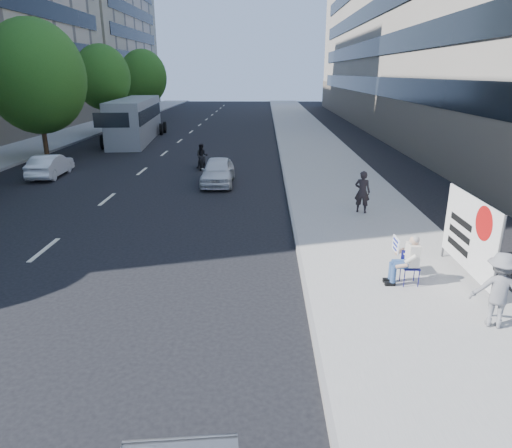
{
  "coord_description": "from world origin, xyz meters",
  "views": [
    {
      "loc": [
        0.4,
        -11.19,
        5.28
      ],
      "look_at": [
        0.18,
        0.77,
        1.31
      ],
      "focal_mm": 32.0,
      "sensor_mm": 36.0,
      "label": 1
    }
  ],
  "objects_px": {
    "pedestrian_woman": "(362,192)",
    "white_sedan_near": "(218,171)",
    "protest_banner": "(469,233)",
    "jogger": "(499,290)",
    "bus": "(136,120)",
    "motorcycle": "(202,157)",
    "white_sedan_mid": "(50,165)",
    "seated_protester": "(407,257)"
  },
  "relations": [
    {
      "from": "jogger",
      "to": "motorcycle",
      "type": "relative_size",
      "value": 0.81
    },
    {
      "from": "seated_protester",
      "to": "jogger",
      "type": "distance_m",
      "value": 2.4
    },
    {
      "from": "protest_banner",
      "to": "bus",
      "type": "bearing_deg",
      "value": 120.59
    },
    {
      "from": "motorcycle",
      "to": "bus",
      "type": "bearing_deg",
      "value": 114.69
    },
    {
      "from": "protest_banner",
      "to": "white_sedan_near",
      "type": "height_order",
      "value": "protest_banner"
    },
    {
      "from": "jogger",
      "to": "bus",
      "type": "relative_size",
      "value": 0.13
    },
    {
      "from": "white_sedan_mid",
      "to": "motorcycle",
      "type": "relative_size",
      "value": 1.77
    },
    {
      "from": "protest_banner",
      "to": "white_sedan_mid",
      "type": "xyz_separation_m",
      "value": [
        -16.61,
        12.75,
        -0.8
      ]
    },
    {
      "from": "pedestrian_woman",
      "to": "white_sedan_near",
      "type": "distance_m",
      "value": 8.01
    },
    {
      "from": "seated_protester",
      "to": "bus",
      "type": "distance_m",
      "value": 30.32
    },
    {
      "from": "jogger",
      "to": "protest_banner",
      "type": "distance_m",
      "value": 2.4
    },
    {
      "from": "pedestrian_woman",
      "to": "bus",
      "type": "xyz_separation_m",
      "value": [
        -14.21,
        20.57,
        0.67
      ]
    },
    {
      "from": "white_sedan_mid",
      "to": "motorcycle",
      "type": "bearing_deg",
      "value": -165.97
    },
    {
      "from": "seated_protester",
      "to": "bus",
      "type": "relative_size",
      "value": 0.11
    },
    {
      "from": "seated_protester",
      "to": "white_sedan_near",
      "type": "distance_m",
      "value": 12.95
    },
    {
      "from": "seated_protester",
      "to": "white_sedan_near",
      "type": "bearing_deg",
      "value": 117.1
    },
    {
      "from": "white_sedan_mid",
      "to": "bus",
      "type": "bearing_deg",
      "value": -96.86
    },
    {
      "from": "seated_protester",
      "to": "white_sedan_near",
      "type": "xyz_separation_m",
      "value": [
        -5.9,
        11.52,
        -0.22
      ]
    },
    {
      "from": "pedestrian_woman",
      "to": "bus",
      "type": "distance_m",
      "value": 25.01
    },
    {
      "from": "jogger",
      "to": "motorcycle",
      "type": "distance_m",
      "value": 19.44
    },
    {
      "from": "white_sedan_near",
      "to": "bus",
      "type": "xyz_separation_m",
      "value": [
        -8.16,
        15.33,
        0.99
      ]
    },
    {
      "from": "white_sedan_mid",
      "to": "bus",
      "type": "relative_size",
      "value": 0.3
    },
    {
      "from": "white_sedan_mid",
      "to": "protest_banner",
      "type": "bearing_deg",
      "value": 139.47
    },
    {
      "from": "white_sedan_near",
      "to": "bus",
      "type": "height_order",
      "value": "bus"
    },
    {
      "from": "motorcycle",
      "to": "protest_banner",
      "type": "bearing_deg",
      "value": -66.13
    },
    {
      "from": "jogger",
      "to": "white_sedan_near",
      "type": "height_order",
      "value": "jogger"
    },
    {
      "from": "jogger",
      "to": "protest_banner",
      "type": "xyz_separation_m",
      "value": [
        0.32,
        2.34,
        0.42
      ]
    },
    {
      "from": "jogger",
      "to": "pedestrian_woman",
      "type": "height_order",
      "value": "jogger"
    },
    {
      "from": "bus",
      "to": "motorcycle",
      "type": "bearing_deg",
      "value": -64.47
    },
    {
      "from": "motorcycle",
      "to": "seated_protester",
      "type": "bearing_deg",
      "value": -71.42
    },
    {
      "from": "seated_protester",
      "to": "white_sedan_mid",
      "type": "height_order",
      "value": "seated_protester"
    },
    {
      "from": "seated_protester",
      "to": "pedestrian_woman",
      "type": "relative_size",
      "value": 0.8
    },
    {
      "from": "pedestrian_woman",
      "to": "bus",
      "type": "bearing_deg",
      "value": -33.82
    },
    {
      "from": "jogger",
      "to": "motorcycle",
      "type": "xyz_separation_m",
      "value": [
        -8.51,
        17.48,
        -0.34
      ]
    },
    {
      "from": "seated_protester",
      "to": "pedestrian_woman",
      "type": "xyz_separation_m",
      "value": [
        0.16,
        6.28,
        0.09
      ]
    },
    {
      "from": "jogger",
      "to": "white_sedan_near",
      "type": "distance_m",
      "value": 15.34
    },
    {
      "from": "bus",
      "to": "white_sedan_near",
      "type": "bearing_deg",
      "value": -67.51
    },
    {
      "from": "white_sedan_mid",
      "to": "white_sedan_near",
      "type": "bearing_deg",
      "value": 167.26
    },
    {
      "from": "jogger",
      "to": "bus",
      "type": "height_order",
      "value": "bus"
    },
    {
      "from": "white_sedan_near",
      "to": "white_sedan_mid",
      "type": "relative_size",
      "value": 1.05
    },
    {
      "from": "protest_banner",
      "to": "motorcycle",
      "type": "xyz_separation_m",
      "value": [
        -8.82,
        15.14,
        -0.76
      ]
    },
    {
      "from": "pedestrian_woman",
      "to": "white_sedan_near",
      "type": "xyz_separation_m",
      "value": [
        -6.05,
        5.24,
        -0.31
      ]
    }
  ]
}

